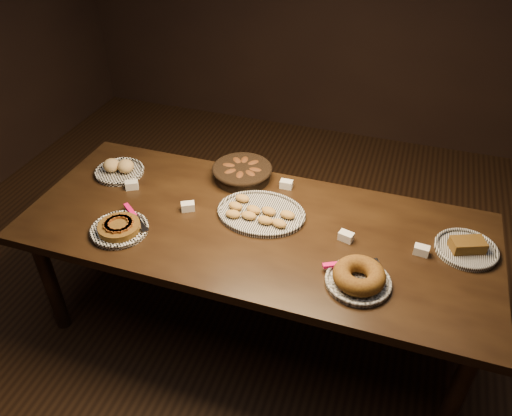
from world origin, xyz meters
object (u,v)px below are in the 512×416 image
(apple_tart_plate, at_px, (120,228))
(bundt_cake_plate, at_px, (359,277))
(madeleine_platter, at_px, (260,213))
(buffet_table, at_px, (255,236))

(apple_tart_plate, distance_m, bundt_cake_plate, 1.19)
(apple_tart_plate, height_order, madeleine_platter, apple_tart_plate)
(madeleine_platter, bearing_deg, buffet_table, -90.97)
(buffet_table, relative_size, apple_tart_plate, 7.24)
(apple_tart_plate, bearing_deg, buffet_table, 17.89)
(apple_tart_plate, bearing_deg, bundt_cake_plate, -4.05)
(apple_tart_plate, relative_size, bundt_cake_plate, 1.03)
(apple_tart_plate, distance_m, madeleine_platter, 0.72)
(buffet_table, height_order, apple_tart_plate, apple_tart_plate)
(bundt_cake_plate, bearing_deg, madeleine_platter, 136.16)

